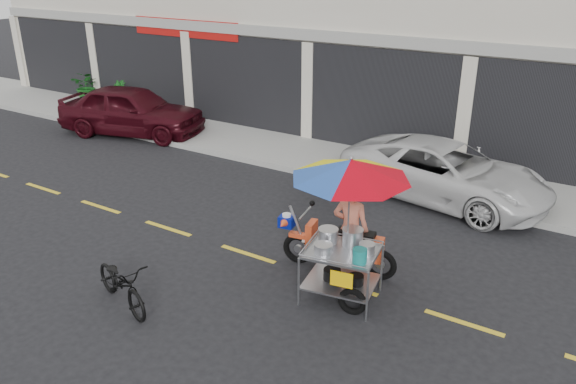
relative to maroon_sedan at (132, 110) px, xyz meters
The scene contains 9 objects.
ground 10.40m from the maroon_sedan, 24.50° to the right, with size 90.00×90.00×0.00m, color black.
sidewalk 9.54m from the maroon_sedan, ahead, with size 45.00×3.00×0.15m, color gray.
centerline 10.40m from the maroon_sedan, 24.50° to the right, with size 42.00×0.10×0.01m, color gold.
maroon_sedan is the anchor object (origin of this frame).
white_pickup 9.68m from the maroon_sedan, ahead, with size 2.15×4.66×1.30m, color silver.
plant_tall 4.55m from the maroon_sedan, 157.03° to the left, with size 0.99×0.85×1.10m, color #124914.
plant_short 2.93m from the maroon_sedan, 144.81° to the left, with size 0.54×0.54×0.97m, color #124914.
near_bicycle 9.51m from the maroon_sedan, 44.74° to the right, with size 0.54×1.55×0.81m, color black.
food_vendor_rig 10.44m from the maroon_sedan, 24.72° to the right, with size 2.62×2.12×2.41m.
Camera 1 is at (3.47, -7.36, 5.11)m, focal length 35.00 mm.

